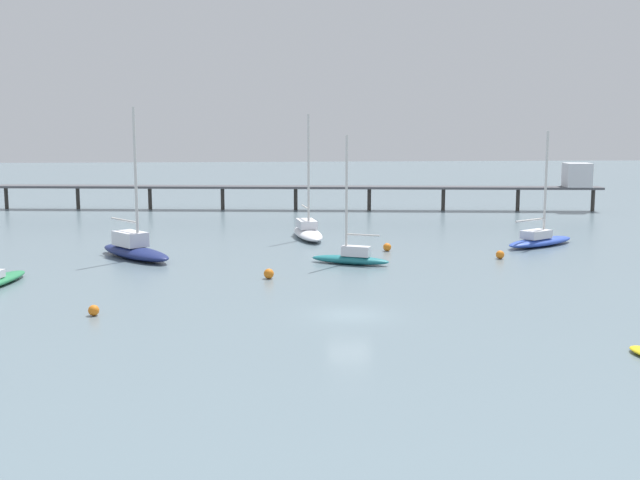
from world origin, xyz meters
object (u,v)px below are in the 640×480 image
Objects in this scene: pier at (377,184)px; sailboat_teal at (351,255)px; sailboat_white at (308,230)px; sailboat_blue at (540,239)px; mooring_buoy_mid at (387,247)px; mooring_buoy_near at (500,255)px; mooring_buoy_inner at (94,310)px; sailboat_navy at (134,248)px; mooring_buoy_far at (269,274)px.

sailboat_teal is at bearing -101.91° from pier.
sailboat_white reaches higher than pier.
sailboat_blue is 14.80m from mooring_buoy_mid.
pier is 110.34× the size of mooring_buoy_mid.
pier is 39.13m from mooring_buoy_near.
mooring_buoy_inner is 0.91× the size of mooring_buoy_near.
sailboat_blue reaches higher than mooring_buoy_inner.
mooring_buoy_near is (15.33, -13.61, -0.42)m from sailboat_white.
mooring_buoy_inner is (0.64, -20.35, -0.54)m from sailboat_navy.
pier reaches higher than mooring_buoy_inner.
pier is 6.55× the size of sailboat_white.
mooring_buoy_near is (8.80, -4.86, -0.01)m from mooring_buoy_mid.
sailboat_navy reaches higher than mooring_buoy_near.
sailboat_white is at bearing 161.68° from sailboat_blue.
pier reaches higher than mooring_buoy_near.
sailboat_navy is (-36.70, -3.59, 0.19)m from sailboat_blue.
sailboat_teal is at bearing -156.77° from sailboat_blue.
sailboat_white is at bearing 64.42° from mooring_buoy_inner.
sailboat_blue is at bearing -18.32° from sailboat_white.
mooring_buoy_near reaches higher than mooring_buoy_inner.
sailboat_navy is at bearing 91.81° from mooring_buoy_inner.
mooring_buoy_near is at bearing -5.55° from sailboat_navy.
sailboat_white is at bearing 138.39° from mooring_buoy_near.
mooring_buoy_inner is at bearing -137.44° from sailboat_teal.
mooring_buoy_near is at bearing 6.49° from sailboat_teal.
sailboat_blue is 1.03× the size of sailboat_teal.
mooring_buoy_mid is at bearing -53.29° from sailboat_white.
pier is 123.37× the size of mooring_buoy_inner.
sailboat_teal is 12.92m from mooring_buoy_near.
sailboat_blue is at bearing 23.23° from sailboat_teal.
mooring_buoy_inner is 0.89× the size of mooring_buoy_mid.
mooring_buoy_inner is 30.82m from mooring_buoy_mid.
sailboat_blue is at bearing 6.69° from mooring_buoy_mid.
mooring_buoy_far is (-10.82, -11.83, 0.01)m from mooring_buoy_mid.
sailboat_blue is 28.90m from mooring_buoy_far.
mooring_buoy_inner is (-17.32, -15.90, -0.42)m from sailboat_teal.
mooring_buoy_far reaches higher than mooring_buoy_near.
sailboat_teal is at bearing -122.58° from mooring_buoy_mid.
sailboat_blue is (10.25, -32.18, -2.77)m from pier.
mooring_buoy_mid is at bearing -97.47° from pier.
sailboat_teal is 15.98× the size of mooring_buoy_inner.
mooring_buoy_far is at bearing -41.72° from sailboat_navy.
sailboat_blue is at bearing 27.97° from mooring_buoy_far.
mooring_buoy_mid is (21.35, 22.22, 0.04)m from mooring_buoy_inner.
mooring_buoy_inner is (-36.05, -23.94, -0.35)m from sailboat_blue.
sailboat_white is 34.34m from mooring_buoy_inner.
mooring_buoy_inner is 34.79m from mooring_buoy_near.
mooring_buoy_near is (30.80, -2.99, -0.51)m from sailboat_navy.
sailboat_blue reaches higher than mooring_buoy_near.
sailboat_navy is 14.98m from mooring_buoy_far.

